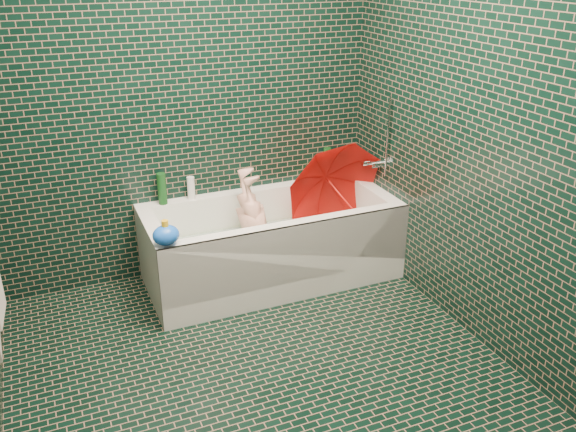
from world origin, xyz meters
name	(u,v)px	position (x,y,z in m)	size (l,w,h in m)	color
floor	(264,379)	(0.00, 0.00, 0.00)	(2.80, 2.80, 0.00)	black
wall_back	(184,96)	(0.00, 1.40, 1.25)	(2.80, 2.80, 0.00)	black
wall_front	(447,314)	(0.00, -1.40, 1.25)	(2.80, 2.80, 0.00)	black
wall_right	(488,128)	(1.30, 0.00, 1.25)	(2.80, 2.80, 0.00)	black
bathtub	(272,251)	(0.45, 1.01, 0.21)	(1.70, 0.75, 0.55)	white
bath_mat	(272,257)	(0.45, 1.02, 0.16)	(1.35, 0.47, 0.01)	#47D32A
water	(271,238)	(0.45, 1.02, 0.30)	(1.48, 0.53, 0.00)	silver
faucet	(378,159)	(1.26, 1.02, 0.77)	(0.18, 0.19, 0.55)	silver
child	(259,238)	(0.36, 1.04, 0.31)	(0.35, 0.23, 0.95)	#DD9E8A
umbrella	(343,198)	(0.98, 0.98, 0.53)	(0.71, 0.71, 0.62)	red
soap_bottle_a	(342,177)	(1.14, 1.32, 0.55)	(0.09, 0.09, 0.24)	white
soap_bottle_b	(345,175)	(1.19, 1.36, 0.55)	(0.08, 0.08, 0.18)	#501C6A
soap_bottle_c	(350,174)	(1.24, 1.36, 0.55)	(0.13, 0.13, 0.17)	#124117
bottle_right_tall	(327,163)	(1.03, 1.36, 0.67)	(0.06, 0.06, 0.23)	#124117
bottle_right_pump	(349,162)	(1.22, 1.36, 0.65)	(0.05, 0.05, 0.20)	silver
bottle_left_tall	(162,189)	(-0.21, 1.33, 0.66)	(0.06, 0.06, 0.22)	#124117
bottle_left_short	(191,188)	(-0.01, 1.34, 0.63)	(0.05, 0.05, 0.16)	white
rubber_duck	(310,175)	(0.89, 1.35, 0.60)	(0.12, 0.08, 0.10)	gold
bath_toy	(166,235)	(-0.33, 0.70, 0.62)	(0.17, 0.14, 0.15)	blue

